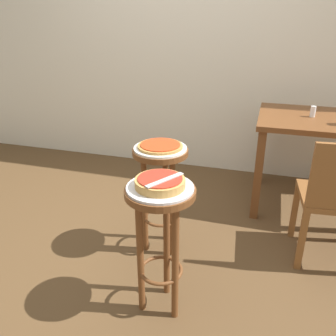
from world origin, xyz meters
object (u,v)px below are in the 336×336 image
at_px(serving_plate_foreground, 160,188).
at_px(serving_plate_middle, 160,148).
at_px(condiment_shaker, 313,112).
at_px(pizza_foreground, 160,182).
at_px(dining_table, 313,133).
at_px(pizza_server_knife, 165,180).
at_px(stool_middle, 161,179).
at_px(stool_foreground, 160,225).
at_px(pizza_middle, 160,146).

bearing_deg(serving_plate_foreground, serving_plate_middle, 107.51).
xyz_separation_m(serving_plate_middle, condiment_shaker, (0.93, 0.91, 0.07)).
distance_m(pizza_foreground, dining_table, 1.63).
bearing_deg(pizza_server_knife, stool_middle, 51.07).
distance_m(serving_plate_foreground, pizza_foreground, 0.03).
bearing_deg(pizza_server_knife, stool_foreground, 87.54).
distance_m(serving_plate_middle, pizza_middle, 0.02).
bearing_deg(serving_plate_foreground, pizza_foreground, 0.00).
bearing_deg(stool_middle, stool_foreground, -72.49).
bearing_deg(pizza_foreground, stool_middle, 107.51).
distance_m(serving_plate_foreground, serving_plate_middle, 0.53).
xyz_separation_m(pizza_foreground, dining_table, (0.81, 1.41, -0.13)).
height_order(stool_foreground, condiment_shaker, condiment_shaker).
relative_size(serving_plate_foreground, pizza_foreground, 1.35).
height_order(serving_plate_foreground, dining_table, dining_table).
bearing_deg(dining_table, pizza_foreground, -119.74).
bearing_deg(pizza_foreground, pizza_middle, 107.51).
bearing_deg(pizza_server_knife, serving_plate_foreground, 87.54).
distance_m(pizza_middle, dining_table, 1.33).
bearing_deg(dining_table, serving_plate_foreground, -119.74).
bearing_deg(pizza_server_knife, dining_table, 2.76).
distance_m(stool_foreground, pizza_server_knife, 0.27).
height_order(serving_plate_foreground, pizza_foreground, pizza_foreground).
xyz_separation_m(pizza_middle, dining_table, (0.97, 0.91, -0.12)).
bearing_deg(dining_table, condiment_shaker, 177.45).
relative_size(serving_plate_middle, condiment_shaker, 3.94).
height_order(serving_plate_foreground, pizza_server_knife, pizza_server_knife).
relative_size(pizza_foreground, pizza_server_knife, 1.10).
height_order(stool_foreground, dining_table, dining_table).
bearing_deg(dining_table, pizza_middle, -136.79).
xyz_separation_m(stool_foreground, pizza_server_knife, (0.03, -0.02, 0.27)).
distance_m(stool_middle, condiment_shaker, 1.33).
distance_m(stool_foreground, pizza_middle, 0.58).
distance_m(pizza_foreground, pizza_server_knife, 0.04).
bearing_deg(stool_middle, dining_table, 43.21).
xyz_separation_m(serving_plate_middle, pizza_middle, (0.00, 0.00, 0.02)).
height_order(serving_plate_middle, pizza_middle, pizza_middle).
bearing_deg(pizza_middle, stool_foreground, -72.49).
bearing_deg(serving_plate_foreground, pizza_middle, 107.51).
height_order(dining_table, pizza_server_knife, pizza_server_knife).
bearing_deg(stool_foreground, pizza_foreground, 0.00).
distance_m(pizza_middle, condiment_shaker, 1.30).
distance_m(pizza_middle, pizza_server_knife, 0.56).
xyz_separation_m(stool_middle, pizza_middle, (0.00, 0.00, 0.23)).
relative_size(serving_plate_foreground, pizza_middle, 1.17).
distance_m(stool_middle, dining_table, 1.33).
relative_size(stool_foreground, pizza_foreground, 3.02).
bearing_deg(pizza_foreground, stool_foreground, 180.00).
xyz_separation_m(stool_foreground, serving_plate_foreground, (0.00, 0.00, 0.21)).
height_order(stool_foreground, pizza_middle, pizza_middle).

